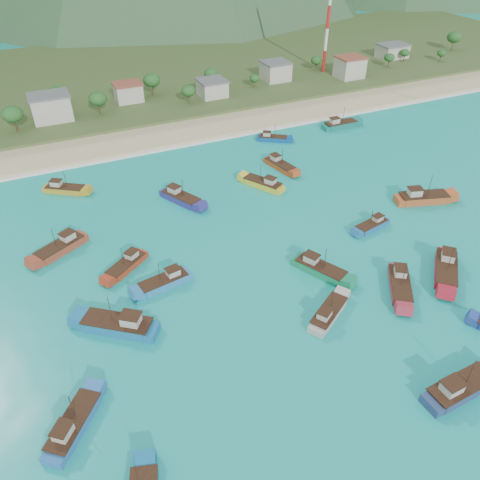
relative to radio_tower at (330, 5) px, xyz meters
name	(u,v)px	position (x,y,z in m)	size (l,w,h in m)	color
ground	(321,299)	(-69.63, -108.00, -25.18)	(600.00, 600.00, 0.00)	#0D8F89
beach	(178,132)	(-69.63, -29.00, -25.18)	(400.00, 18.00, 1.20)	beige
land	(129,75)	(-69.63, 32.00, -25.18)	(400.00, 110.00, 2.40)	#385123
surf_line	(188,145)	(-69.63, -38.50, -25.18)	(400.00, 2.50, 0.08)	white
village	(182,88)	(-59.49, -4.42, -20.45)	(210.19, 27.22, 7.37)	beige
vegetation	(141,93)	(-73.86, -4.83, -20.16)	(276.45, 25.15, 8.21)	#235623
radio_tower	(330,5)	(0.00, 0.00, 0.00)	(1.20, 1.20, 47.16)	red
boat_0	(263,184)	(-61.09, -68.79, -24.45)	(7.98, 10.62, 6.20)	gold
boat_1	(328,314)	(-70.96, -112.29, -24.51)	(9.94, 7.68, 5.84)	#ABA59C
boat_3	(73,426)	(-112.87, -115.65, -24.44)	(9.04, 10.21, 6.25)	#2564AB
boat_4	(181,198)	(-81.41, -66.78, -24.40)	(7.80, 11.18, 6.44)	navy
boat_5	(272,139)	(-46.55, -45.90, -24.62)	(8.87, 6.99, 5.24)	#0B458C
boat_6	(422,198)	(-30.88, -90.21, -24.25)	(12.86, 7.13, 7.29)	#B54E25
boat_7	(119,326)	(-103.39, -100.62, -24.22)	(12.33, 10.53, 7.45)	#16659C
boat_10	(446,270)	(-44.89, -111.93, -24.28)	(10.98, 11.11, 7.12)	#AF1B2B
boat_11	(127,265)	(-98.56, -85.56, -24.55)	(9.34, 7.84, 5.61)	#A9331A
boat_14	(280,166)	(-52.75, -61.78, -24.48)	(4.96, 10.57, 6.01)	#AC421C
boat_15	(372,226)	(-47.96, -93.96, -24.65)	(8.90, 4.24, 5.06)	#215F9C
boat_16	(61,248)	(-109.14, -74.88, -24.39)	(11.20, 8.24, 6.51)	#9A3B26
boat_21	(400,286)	(-55.44, -111.69, -24.40)	(8.84, 10.86, 6.47)	#A52B3A
boat_22	(460,389)	(-62.34, -132.60, -24.31)	(11.91, 4.03, 6.95)	navy
boat_24	(320,269)	(-66.05, -101.86, -24.42)	(7.70, 11.05, 6.37)	#148355
boat_26	(165,282)	(-93.45, -93.17, -24.50)	(10.31, 4.59, 5.89)	#2977B8
boat_28	(340,125)	(-23.46, -46.17, -24.36)	(11.34, 3.60, 6.66)	#126B5F
boat_29	(65,189)	(-105.24, -51.22, -24.50)	(9.96, 7.95, 5.90)	#B58B21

